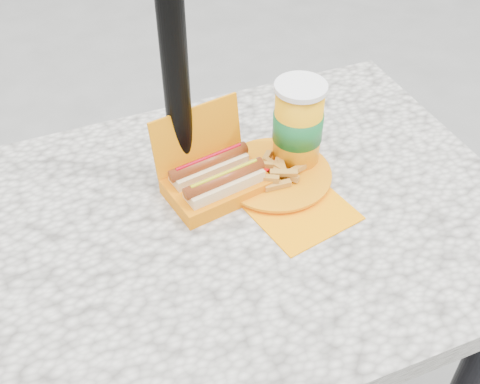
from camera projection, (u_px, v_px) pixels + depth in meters
name	position (u px, v px, depth m)	size (l,w,h in m)	color
picnic_table	(213.00, 261.00, 1.21)	(1.20, 0.80, 0.75)	beige
umbrella_pole	(171.00, 15.00, 1.01)	(0.05, 0.05, 2.20)	black
hotdog_box	(215.00, 178.00, 1.18)	(0.22, 0.18, 0.16)	orange
fries_plate	(277.00, 176.00, 1.22)	(0.23, 0.32, 0.04)	#FF8E00
soda_cup	(298.00, 126.00, 1.20)	(0.10, 0.10, 0.19)	#FFA40B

